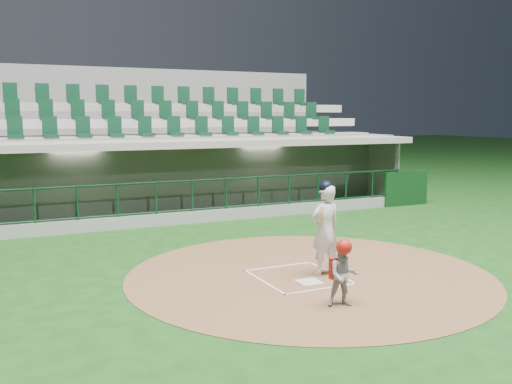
% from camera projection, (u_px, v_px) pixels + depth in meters
% --- Properties ---
extents(ground, '(120.00, 120.00, 0.00)m').
position_uv_depth(ground, '(291.00, 274.00, 11.32)').
color(ground, '#143F12').
rests_on(ground, ground).
extents(dirt_circle, '(7.20, 7.20, 0.01)m').
position_uv_depth(dirt_circle, '(309.00, 274.00, 11.27)').
color(dirt_circle, brown).
rests_on(dirt_circle, ground).
extents(home_plate, '(0.43, 0.43, 0.02)m').
position_uv_depth(home_plate, '(309.00, 282.00, 10.69)').
color(home_plate, silver).
rests_on(home_plate, dirt_circle).
extents(batter_box_chalk, '(1.55, 1.80, 0.01)m').
position_uv_depth(batter_box_chalk, '(299.00, 277.00, 11.05)').
color(batter_box_chalk, white).
rests_on(batter_box_chalk, ground).
extents(dugout_structure, '(16.40, 3.70, 3.00)m').
position_uv_depth(dugout_structure, '(180.00, 183.00, 18.29)').
color(dugout_structure, slate).
rests_on(dugout_structure, ground).
extents(seating_deck, '(17.00, 6.72, 5.15)m').
position_uv_depth(seating_deck, '(147.00, 162.00, 20.89)').
color(seating_deck, slate).
rests_on(seating_deck, ground).
extents(batter, '(0.88, 0.88, 1.86)m').
position_uv_depth(batter, '(325.00, 228.00, 11.15)').
color(batter, silver).
rests_on(batter, dirt_circle).
extents(catcher, '(0.61, 0.55, 1.12)m').
position_uv_depth(catcher, '(343.00, 273.00, 9.32)').
color(catcher, '#99999E').
rests_on(catcher, dirt_circle).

